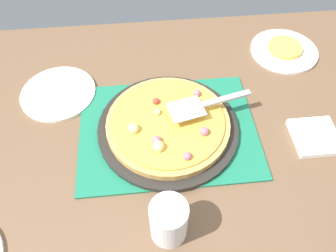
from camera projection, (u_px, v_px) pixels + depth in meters
name	position (u px, v px, depth m)	size (l,w,h in m)	color
ground_plane	(168.00, 228.00, 1.50)	(8.00, 8.00, 0.00)	#3D4247
dining_table	(168.00, 152.00, 0.99)	(1.40, 1.00, 0.75)	brown
placemat	(168.00, 130.00, 0.90)	(0.48, 0.36, 0.01)	#196B4C
pizza_pan	(168.00, 128.00, 0.89)	(0.38, 0.38, 0.01)	black
pizza	(168.00, 123.00, 0.87)	(0.33, 0.33, 0.05)	tan
plate_far_right	(284.00, 51.00, 1.09)	(0.22, 0.22, 0.01)	white
plate_side	(58.00, 93.00, 0.98)	(0.22, 0.22, 0.01)	white
served_slice_right	(285.00, 48.00, 1.08)	(0.11, 0.11, 0.02)	#EAB747
cup_far	(169.00, 221.00, 0.68)	(0.08, 0.08, 0.12)	white
pizza_server	(203.00, 105.00, 0.86)	(0.23, 0.10, 0.01)	silver
napkin_stack	(315.00, 137.00, 0.88)	(0.12, 0.12, 0.02)	white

